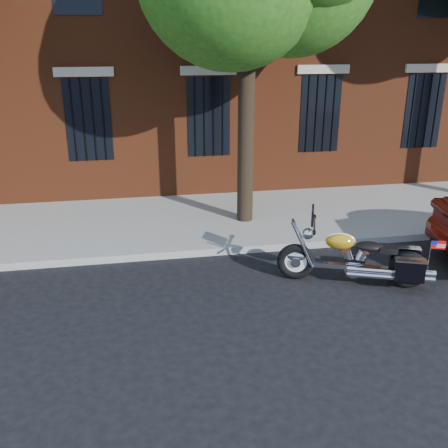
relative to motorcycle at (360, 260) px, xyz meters
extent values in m
plane|color=black|center=(-1.84, 0.35, -0.46)|extent=(120.00, 120.00, 0.00)
cube|color=gray|center=(-1.84, 1.73, -0.39)|extent=(40.00, 0.16, 0.15)
cube|color=gray|center=(-1.84, 3.61, -0.39)|extent=(40.00, 3.60, 0.15)
cube|color=black|center=(-1.84, 5.46, 1.74)|extent=(1.10, 0.14, 2.00)
cube|color=#B2A893|center=(-1.84, 5.43, 2.89)|extent=(1.40, 0.20, 0.22)
cylinder|color=black|center=(-1.84, 5.38, 1.74)|extent=(0.04, 0.04, 2.00)
cylinder|color=#2D2316|center=(-1.34, 3.25, 2.04)|extent=(0.36, 0.36, 5.00)
torus|color=black|center=(-1.03, 0.39, -0.12)|extent=(0.69, 0.38, 0.68)
torus|color=black|center=(0.78, -0.28, -0.12)|extent=(0.69, 0.38, 0.68)
cylinder|color=white|center=(-1.03, 0.39, -0.12)|extent=(0.50, 0.23, 0.51)
cylinder|color=white|center=(0.78, -0.28, -0.12)|extent=(0.50, 0.23, 0.51)
ellipsoid|color=white|center=(-1.03, 0.39, -0.02)|extent=(0.38, 0.25, 0.19)
ellipsoid|color=gold|center=(0.78, -0.28, 0.00)|extent=(0.38, 0.26, 0.19)
cube|color=white|center=(-0.13, 0.05, -0.14)|extent=(1.46, 0.62, 0.08)
cylinder|color=white|center=(-0.08, 0.04, -0.16)|extent=(0.37, 0.28, 0.32)
cylinder|color=white|center=(0.33, -0.31, -0.15)|extent=(1.22, 0.53, 0.09)
ellipsoid|color=gold|center=(-0.34, 0.13, 0.33)|extent=(0.57, 0.45, 0.29)
ellipsoid|color=black|center=(0.14, -0.05, 0.27)|extent=(0.56, 0.44, 0.16)
cube|color=black|center=(0.84, -0.02, -0.01)|extent=(0.51, 0.32, 0.39)
cube|color=black|center=(0.66, -0.52, -0.01)|extent=(0.51, 0.32, 0.39)
cylinder|color=white|center=(-0.76, 0.29, 0.61)|extent=(0.31, 0.75, 0.04)
sphere|color=white|center=(-0.86, 0.33, 0.43)|extent=(0.26, 0.26, 0.20)
cube|color=black|center=(-0.80, 0.30, 0.77)|extent=(0.18, 0.39, 0.28)
cube|color=red|center=(0.99, -0.69, 0.50)|extent=(0.21, 0.09, 0.14)
camera|label=1|loc=(-3.73, -7.39, 3.63)|focal=40.00mm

